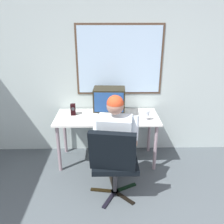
{
  "coord_description": "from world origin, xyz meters",
  "views": [
    {
      "loc": [
        -0.06,
        -0.78,
        2.03
      ],
      "look_at": [
        -0.01,
        1.97,
        0.94
      ],
      "focal_mm": 37.74,
      "sensor_mm": 36.0,
      "label": 1
    }
  ],
  "objects": [
    {
      "name": "cd_case",
      "position": [
        0.29,
        2.23,
        0.73
      ],
      "size": [
        0.16,
        0.15,
        0.01
      ],
      "color": "black",
      "rests_on": "desk"
    },
    {
      "name": "desk",
      "position": [
        -0.07,
        2.34,
        0.64
      ],
      "size": [
        1.47,
        0.64,
        0.73
      ],
      "color": "gray",
      "rests_on": "ground"
    },
    {
      "name": "office_chair",
      "position": [
        0.01,
        1.49,
        0.56
      ],
      "size": [
        0.59,
        0.64,
        0.97
      ],
      "color": "black",
      "rests_on": "ground"
    },
    {
      "name": "crt_monitor",
      "position": [
        -0.04,
        2.38,
        0.97
      ],
      "size": [
        0.45,
        0.32,
        0.41
      ],
      "color": "beige",
      "rests_on": "desk"
    },
    {
      "name": "desk_speaker",
      "position": [
        -0.56,
        2.41,
        0.81
      ],
      "size": [
        0.08,
        0.09,
        0.16
      ],
      "color": "black",
      "rests_on": "desk"
    },
    {
      "name": "person_seated",
      "position": [
        0.04,
        1.76,
        0.67
      ],
      "size": [
        0.57,
        0.8,
        1.27
      ],
      "color": "#4E494A",
      "rests_on": "ground"
    },
    {
      "name": "wall_rear",
      "position": [
        0.01,
        2.71,
        1.27
      ],
      "size": [
        4.89,
        0.08,
        2.52
      ],
      "color": "#B0C0BD",
      "rests_on": "ground"
    },
    {
      "name": "wine_glass",
      "position": [
        0.47,
        2.19,
        0.83
      ],
      "size": [
        0.08,
        0.08,
        0.14
      ],
      "color": "silver",
      "rests_on": "desk"
    }
  ]
}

